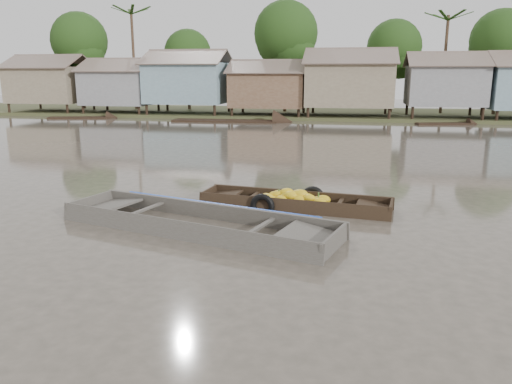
# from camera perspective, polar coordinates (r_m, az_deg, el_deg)

# --- Properties ---
(ground) EXTENTS (120.00, 120.00, 0.00)m
(ground) POSITION_cam_1_polar(r_m,az_deg,el_deg) (11.50, -4.03, -4.66)
(ground) COLOR #484237
(ground) RESTS_ON ground
(riverbank) EXTENTS (120.00, 12.47, 10.22)m
(riverbank) POSITION_cam_1_polar(r_m,az_deg,el_deg) (42.41, 11.43, 12.61)
(riverbank) COLOR #384723
(riverbank) RESTS_ON ground
(banana_boat) EXTENTS (5.28, 1.87, 0.73)m
(banana_boat) POSITION_cam_1_polar(r_m,az_deg,el_deg) (13.60, 4.18, -1.19)
(banana_boat) COLOR black
(banana_boat) RESTS_ON ground
(viewer_boat) EXTENTS (7.05, 3.59, 0.55)m
(viewer_boat) POSITION_cam_1_polar(r_m,az_deg,el_deg) (11.81, -6.60, -3.99)
(viewer_boat) COLOR #423D38
(viewer_boat) RESTS_ON ground
(distant_boats) EXTENTS (48.72, 15.52, 0.35)m
(distant_boats) POSITION_cam_1_polar(r_m,az_deg,el_deg) (34.73, 20.77, 6.68)
(distant_boats) COLOR black
(distant_boats) RESTS_ON ground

